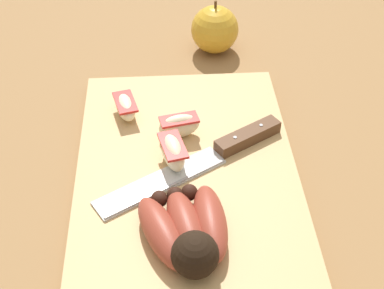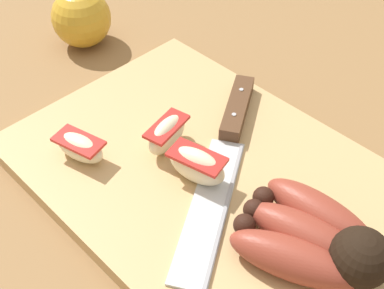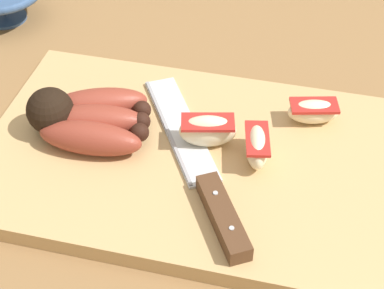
{
  "view_description": "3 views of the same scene",
  "coord_description": "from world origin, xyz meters",
  "px_view_note": "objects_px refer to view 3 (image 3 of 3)",
  "views": [
    {
      "loc": [
        0.53,
        -0.03,
        0.52
      ],
      "look_at": [
        -0.01,
        0.01,
        0.05
      ],
      "focal_mm": 52.18,
      "sensor_mm": 36.0,
      "label": 1
    },
    {
      "loc": [
        0.23,
        -0.25,
        0.4
      ],
      "look_at": [
        -0.01,
        -0.01,
        0.06
      ],
      "focal_mm": 46.71,
      "sensor_mm": 36.0,
      "label": 2
    },
    {
      "loc": [
        -0.09,
        0.45,
        0.47
      ],
      "look_at": [
        0.01,
        0.02,
        0.05
      ],
      "focal_mm": 56.89,
      "sensor_mm": 36.0,
      "label": 3
    }
  ],
  "objects_px": {
    "banana_bunch": "(86,119)",
    "ceramic_bowl": "(2,0)",
    "apple_wedge_far": "(313,111)",
    "apple_wedge_near": "(203,130)",
    "apple_wedge_middle": "(257,146)",
    "chefs_knife": "(206,183)"
  },
  "relations": [
    {
      "from": "banana_bunch",
      "to": "ceramic_bowl",
      "type": "height_order",
      "value": "banana_bunch"
    },
    {
      "from": "banana_bunch",
      "to": "apple_wedge_far",
      "type": "height_order",
      "value": "banana_bunch"
    },
    {
      "from": "apple_wedge_far",
      "to": "apple_wedge_near",
      "type": "bearing_deg",
      "value": 29.93
    },
    {
      "from": "apple_wedge_middle",
      "to": "chefs_knife",
      "type": "bearing_deg",
      "value": 50.57
    },
    {
      "from": "ceramic_bowl",
      "to": "banana_bunch",
      "type": "bearing_deg",
      "value": 133.52
    },
    {
      "from": "apple_wedge_far",
      "to": "ceramic_bowl",
      "type": "xyz_separation_m",
      "value": [
        0.45,
        -0.15,
        -0.0
      ]
    },
    {
      "from": "apple_wedge_far",
      "to": "ceramic_bowl",
      "type": "bearing_deg",
      "value": -18.0
    },
    {
      "from": "chefs_knife",
      "to": "apple_wedge_middle",
      "type": "height_order",
      "value": "apple_wedge_middle"
    },
    {
      "from": "chefs_knife",
      "to": "apple_wedge_middle",
      "type": "bearing_deg",
      "value": -129.43
    },
    {
      "from": "apple_wedge_middle",
      "to": "apple_wedge_far",
      "type": "height_order",
      "value": "apple_wedge_middle"
    },
    {
      "from": "apple_wedge_middle",
      "to": "apple_wedge_far",
      "type": "bearing_deg",
      "value": -124.93
    },
    {
      "from": "banana_bunch",
      "to": "chefs_knife",
      "type": "distance_m",
      "value": 0.15
    },
    {
      "from": "banana_bunch",
      "to": "ceramic_bowl",
      "type": "relative_size",
      "value": 1.12
    },
    {
      "from": "banana_bunch",
      "to": "apple_wedge_far",
      "type": "bearing_deg",
      "value": -162.32
    },
    {
      "from": "apple_wedge_near",
      "to": "chefs_knife",
      "type": "bearing_deg",
      "value": 105.56
    },
    {
      "from": "apple_wedge_near",
      "to": "apple_wedge_middle",
      "type": "distance_m",
      "value": 0.06
    },
    {
      "from": "apple_wedge_near",
      "to": "apple_wedge_middle",
      "type": "xyz_separation_m",
      "value": [
        -0.06,
        0.01,
        -0.0
      ]
    },
    {
      "from": "banana_bunch",
      "to": "ceramic_bowl",
      "type": "distance_m",
      "value": 0.31
    },
    {
      "from": "banana_bunch",
      "to": "chefs_knife",
      "type": "relative_size",
      "value": 0.54
    },
    {
      "from": "chefs_knife",
      "to": "ceramic_bowl",
      "type": "distance_m",
      "value": 0.45
    },
    {
      "from": "banana_bunch",
      "to": "ceramic_bowl",
      "type": "bearing_deg",
      "value": -46.48
    },
    {
      "from": "apple_wedge_near",
      "to": "apple_wedge_middle",
      "type": "bearing_deg",
      "value": 169.98
    }
  ]
}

